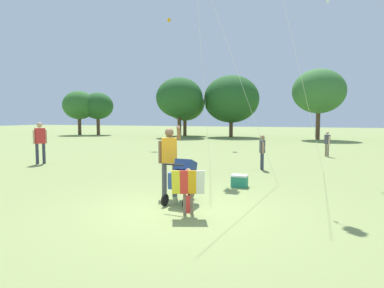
# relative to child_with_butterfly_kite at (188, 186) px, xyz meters

# --- Properties ---
(ground_plane) EXTENTS (120.00, 120.00, 0.00)m
(ground_plane) POSITION_rel_child_with_butterfly_kite_xyz_m (-0.32, 0.38, -0.59)
(ground_plane) COLOR #849351
(treeline_distant) EXTENTS (40.03, 7.03, 6.04)m
(treeline_distant) POSITION_rel_child_with_butterfly_kite_xyz_m (-2.71, 25.72, 2.98)
(treeline_distant) COLOR brown
(treeline_distant) RESTS_ON ground
(child_with_butterfly_kite) EXTENTS (0.67, 0.45, 0.95)m
(child_with_butterfly_kite) POSITION_rel_child_with_butterfly_kite_xyz_m (0.00, 0.00, 0.00)
(child_with_butterfly_kite) COLOR #7F705B
(child_with_butterfly_kite) RESTS_ON ground
(person_adult_flyer) EXTENTS (0.56, 0.62, 1.78)m
(person_adult_flyer) POSITION_rel_child_with_butterfly_kite_xyz_m (-0.99, 1.43, 0.44)
(person_adult_flyer) COLOR #4C4C51
(person_adult_flyer) RESTS_ON ground
(stroller) EXTENTS (0.60, 1.11, 1.03)m
(stroller) POSITION_rel_child_with_butterfly_kite_xyz_m (-0.41, 0.85, 0.02)
(stroller) COLOR black
(stroller) RESTS_ON ground
(person_red_shirt) EXTENTS (0.40, 0.49, 1.75)m
(person_red_shirt) POSITION_rel_child_with_butterfly_kite_xyz_m (-8.36, 5.09, 0.45)
(person_red_shirt) COLOR #33384C
(person_red_shirt) RESTS_ON ground
(person_sitting_far) EXTENTS (0.25, 0.40, 1.30)m
(person_sitting_far) POSITION_rel_child_with_butterfly_kite_xyz_m (0.67, 6.44, 0.18)
(person_sitting_far) COLOR #33384C
(person_sitting_far) RESTS_ON ground
(person_couple_left) EXTENTS (0.28, 0.37, 1.27)m
(person_couple_left) POSITION_rel_child_with_butterfly_kite_xyz_m (3.21, 11.72, 0.16)
(person_couple_left) COLOR #7F705B
(person_couple_left) RESTS_ON ground
(cooler_box) EXTENTS (0.45, 0.33, 0.35)m
(cooler_box) POSITION_rel_child_with_butterfly_kite_xyz_m (0.46, 3.08, -0.41)
(cooler_box) COLOR #288466
(cooler_box) RESTS_ON ground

